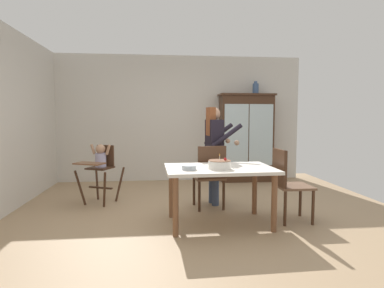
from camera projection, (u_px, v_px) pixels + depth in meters
The scene contains 11 objects.
ground_plane at pixel (193, 215), 4.51m from camera, with size 6.24×6.24×0.00m, color tan.
wall_back at pixel (180, 119), 7.01m from camera, with size 5.32×0.06×2.70m, color beige.
china_cabinet at pixel (246, 137), 6.93m from camera, with size 1.17×0.48×1.87m.
ceramic_vase at pixel (256, 88), 6.87m from camera, with size 0.13×0.13×0.27m.
high_chair_with_toddler at pixel (100, 163), 5.11m from camera, with size 0.76×0.83×0.95m.
adult_person at pixel (215, 143), 5.04m from camera, with size 0.55×0.53×1.53m.
dining_table at pixel (219, 175), 4.10m from camera, with size 1.39×0.94×0.74m.
birthday_cake at pixel (220, 165), 3.95m from camera, with size 0.28×0.28×0.19m.
serving_bowl at pixel (189, 168), 3.89m from camera, with size 0.18×0.18×0.06m, color #B2BCC6.
dining_chair_far_side at pixel (210, 173), 4.77m from camera, with size 0.48×0.48×0.96m.
dining_chair_right_end at pixel (286, 180), 4.23m from camera, with size 0.44×0.44×0.96m.
Camera 1 is at (-0.48, -4.39, 1.37)m, focal length 30.08 mm.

